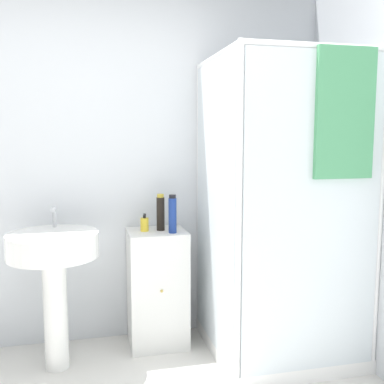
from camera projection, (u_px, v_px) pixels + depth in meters
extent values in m
cube|color=silver|center=(92.00, 167.00, 3.16)|extent=(6.40, 0.06, 2.50)
cube|color=white|center=(276.00, 342.00, 3.11)|extent=(0.92, 0.92, 0.09)
cylinder|color=white|center=(308.00, 197.00, 3.52)|extent=(0.04, 0.04, 1.97)
cylinder|color=white|center=(199.00, 201.00, 3.32)|extent=(0.04, 0.04, 1.97)
cylinder|color=white|center=(379.00, 217.00, 2.67)|extent=(0.04, 0.04, 1.97)
cylinder|color=white|center=(239.00, 224.00, 2.47)|extent=(0.04, 0.04, 1.97)
cylinder|color=white|center=(318.00, 46.00, 2.45)|extent=(0.88, 0.04, 0.04)
cylinder|color=white|center=(258.00, 69.00, 3.30)|extent=(0.88, 0.04, 0.04)
cylinder|color=white|center=(217.00, 56.00, 2.77)|extent=(0.04, 0.88, 0.04)
cylinder|color=white|center=(345.00, 62.00, 2.97)|extent=(0.04, 0.88, 0.04)
cube|color=silver|center=(313.00, 216.00, 2.55)|extent=(0.85, 0.01, 1.85)
cube|color=silver|center=(214.00, 207.00, 2.89)|extent=(0.01, 0.85, 1.85)
cylinder|color=#B7BABF|center=(286.00, 220.00, 3.43)|extent=(0.02, 0.02, 1.48)
cylinder|color=#B7BABF|center=(292.00, 119.00, 3.29)|extent=(0.07, 0.07, 0.04)
cube|color=#4C9966|center=(345.00, 113.00, 2.50)|extent=(0.36, 0.03, 0.73)
cube|color=silver|center=(157.00, 288.00, 3.15)|extent=(0.40, 0.36, 0.82)
sphere|color=gold|center=(162.00, 291.00, 2.96)|extent=(0.02, 0.02, 0.02)
cylinder|color=white|center=(56.00, 313.00, 2.82)|extent=(0.15, 0.15, 0.72)
cylinder|color=white|center=(53.00, 245.00, 2.76)|extent=(0.56, 0.56, 0.15)
cylinder|color=#B7BABF|center=(54.00, 217.00, 2.93)|extent=(0.02, 0.02, 0.13)
cube|color=#B7BABF|center=(54.00, 210.00, 2.89)|extent=(0.02, 0.07, 0.02)
cylinder|color=yellow|center=(145.00, 225.00, 3.09)|extent=(0.06, 0.06, 0.09)
cylinder|color=black|center=(144.00, 217.00, 3.08)|extent=(0.02, 0.02, 0.02)
cube|color=black|center=(145.00, 215.00, 3.06)|extent=(0.01, 0.03, 0.01)
cylinder|color=black|center=(161.00, 214.00, 3.10)|extent=(0.06, 0.06, 0.23)
cylinder|color=gold|center=(160.00, 196.00, 3.09)|extent=(0.05, 0.05, 0.02)
cylinder|color=navy|center=(173.00, 216.00, 3.02)|extent=(0.05, 0.05, 0.24)
cylinder|color=black|center=(172.00, 196.00, 3.00)|extent=(0.05, 0.05, 0.02)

